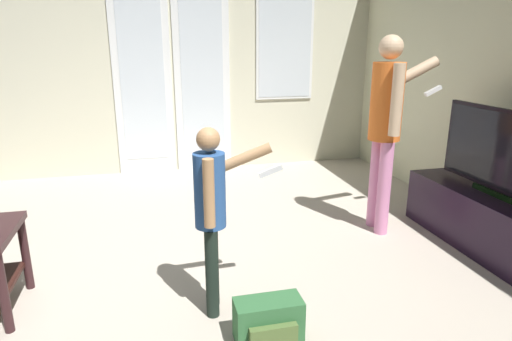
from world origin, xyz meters
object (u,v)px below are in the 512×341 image
Objects in this scene: tv_stand at (492,223)px; flat_screen_tv at (503,153)px; person_adult at (387,117)px; backpack at (269,321)px; person_child at (212,205)px.

tv_stand is 1.27× the size of flat_screen_tv.
backpack is (-1.27, -1.17, -0.82)m from person_adult.
person_adult reaches higher than flat_screen_tv.
tv_stand is at bearing 7.61° from person_child.
flat_screen_tv is 2.13m from person_child.
flat_screen_tv is 3.32× the size of backpack.
person_adult is at bearing 42.78° from backpack.
tv_stand is 4.22× the size of backpack.
person_adult is 1.45× the size of person_child.
backpack is at bearing -56.13° from person_child.
person_child is (-2.11, -0.28, 0.44)m from tv_stand.
person_child reaches higher than flat_screen_tv.
tv_stand is at bearing 18.31° from backpack.
tv_stand is 1.99m from backpack.
flat_screen_tv is 1.08× the size of person_child.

